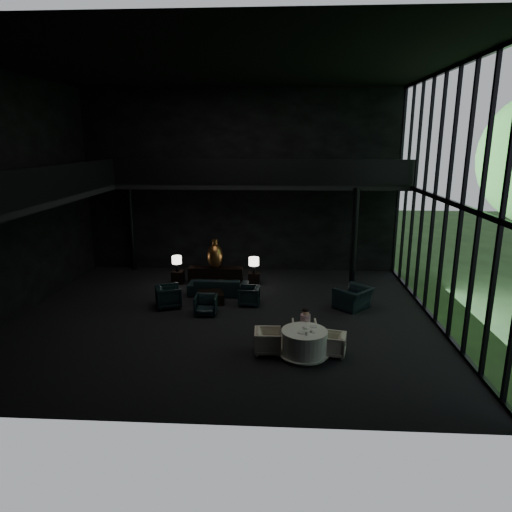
# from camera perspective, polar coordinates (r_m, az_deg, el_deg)

# --- Properties ---
(floor) EXTENTS (14.00, 12.00, 0.02)m
(floor) POSITION_cam_1_polar(r_m,az_deg,el_deg) (15.63, -3.77, -7.66)
(floor) COLOR black
(floor) RESTS_ON ground
(ceiling) EXTENTS (14.00, 12.00, 0.02)m
(ceiling) POSITION_cam_1_polar(r_m,az_deg,el_deg) (14.65, -4.32, 22.75)
(ceiling) COLOR black
(ceiling) RESTS_ON ground
(wall_back) EXTENTS (14.00, 0.04, 8.00)m
(wall_back) POSITION_cam_1_polar(r_m,az_deg,el_deg) (20.54, -1.90, 9.17)
(wall_back) COLOR black
(wall_back) RESTS_ON ground
(wall_front) EXTENTS (14.00, 0.04, 8.00)m
(wall_front) POSITION_cam_1_polar(r_m,az_deg,el_deg) (8.77, -8.96, 2.01)
(wall_front) COLOR black
(wall_front) RESTS_ON ground
(wall_left) EXTENTS (0.04, 12.00, 8.00)m
(wall_left) POSITION_cam_1_polar(r_m,az_deg,el_deg) (16.98, -28.32, 6.39)
(wall_left) COLOR black
(wall_left) RESTS_ON ground
(curtain_wall) EXTENTS (0.20, 12.00, 8.00)m
(curtain_wall) POSITION_cam_1_polar(r_m,az_deg,el_deg) (15.36, 22.81, 6.32)
(curtain_wall) COLOR black
(curtain_wall) RESTS_ON ground
(mezzanine_left) EXTENTS (2.00, 12.00, 0.25)m
(mezzanine_left) POSITION_cam_1_polar(r_m,az_deg,el_deg) (16.48, -25.34, 6.54)
(mezzanine_left) COLOR black
(mezzanine_left) RESTS_ON wall_left
(mezzanine_back) EXTENTS (12.00, 2.00, 0.25)m
(mezzanine_back) POSITION_cam_1_polar(r_m,az_deg,el_deg) (19.48, 0.80, 8.90)
(mezzanine_back) COLOR black
(mezzanine_back) RESTS_ON wall_back
(railing_left) EXTENTS (0.06, 12.00, 1.00)m
(railing_left) POSITION_cam_1_polar(r_m,az_deg,el_deg) (15.97, -22.38, 8.80)
(railing_left) COLOR black
(railing_left) RESTS_ON mezzanine_left
(railing_back) EXTENTS (12.00, 0.06, 1.00)m
(railing_back) POSITION_cam_1_polar(r_m,az_deg,el_deg) (18.44, 0.67, 10.46)
(railing_back) COLOR black
(railing_back) RESTS_ON mezzanine_back
(column_nw) EXTENTS (0.24, 0.24, 4.00)m
(column_nw) POSITION_cam_1_polar(r_m,az_deg,el_deg) (21.56, -15.31, 3.55)
(column_nw) COLOR black
(column_nw) RESTS_ON floor
(column_ne) EXTENTS (0.24, 0.24, 4.00)m
(column_ne) POSITION_cam_1_polar(r_m,az_deg,el_deg) (19.00, 12.18, 2.33)
(column_ne) COLOR black
(column_ne) RESTS_ON floor
(console) EXTENTS (2.25, 0.51, 0.71)m
(console) POSITION_cam_1_polar(r_m,az_deg,el_deg) (19.06, -5.06, -2.46)
(console) COLOR black
(console) RESTS_ON floor
(bronze_urn) EXTENTS (0.64, 0.64, 1.20)m
(bronze_urn) POSITION_cam_1_polar(r_m,az_deg,el_deg) (18.77, -5.14, 0.03)
(bronze_urn) COLOR #A98132
(bronze_urn) RESTS_ON console
(side_table_left) EXTENTS (0.48, 0.48, 0.53)m
(side_table_left) POSITION_cam_1_polar(r_m,az_deg,el_deg) (19.42, -9.71, -2.58)
(side_table_left) COLOR black
(side_table_left) RESTS_ON floor
(table_lamp_left) EXTENTS (0.40, 0.40, 0.66)m
(table_lamp_left) POSITION_cam_1_polar(r_m,az_deg,el_deg) (19.12, -9.87, -0.55)
(table_lamp_left) COLOR black
(table_lamp_left) RESTS_ON side_table_left
(side_table_right) EXTENTS (0.46, 0.46, 0.51)m
(side_table_right) POSITION_cam_1_polar(r_m,az_deg,el_deg) (18.95, -0.24, -2.82)
(side_table_right) COLOR black
(side_table_right) RESTS_ON floor
(table_lamp_right) EXTENTS (0.41, 0.41, 0.69)m
(table_lamp_right) POSITION_cam_1_polar(r_m,az_deg,el_deg) (18.58, -0.27, -0.77)
(table_lamp_right) COLOR black
(table_lamp_right) RESTS_ON side_table_right
(sofa) EXTENTS (2.56, 0.78, 1.00)m
(sofa) POSITION_cam_1_polar(r_m,az_deg,el_deg) (17.71, -4.72, -3.29)
(sofa) COLOR black
(sofa) RESTS_ON floor
(lounge_armchair_west) EXTENTS (1.16, 1.20, 0.97)m
(lounge_armchair_west) POSITION_cam_1_polar(r_m,az_deg,el_deg) (16.67, -10.88, -4.69)
(lounge_armchair_west) COLOR black
(lounge_armchair_west) RESTS_ON floor
(lounge_armchair_east) EXTENTS (0.70, 0.75, 0.73)m
(lounge_armchair_east) POSITION_cam_1_polar(r_m,az_deg,el_deg) (16.62, -0.89, -4.91)
(lounge_armchair_east) COLOR black
(lounge_armchair_east) RESTS_ON floor
(lounge_armchair_south) EXTENTS (0.73, 0.69, 0.74)m
(lounge_armchair_south) POSITION_cam_1_polar(r_m,az_deg,el_deg) (15.82, -6.27, -6.00)
(lounge_armchair_south) COLOR black
(lounge_armchair_south) RESTS_ON floor
(window_armchair) EXTENTS (1.51, 1.53, 1.14)m
(window_armchair) POSITION_cam_1_polar(r_m,az_deg,el_deg) (16.57, 12.07, -4.56)
(window_armchair) COLOR black
(window_armchair) RESTS_ON floor
(coffee_table) EXTENTS (1.07, 1.07, 0.39)m
(coffee_table) POSITION_cam_1_polar(r_m,az_deg,el_deg) (16.97, -5.64, -5.18)
(coffee_table) COLOR black
(coffee_table) RESTS_ON floor
(dining_table) EXTENTS (1.45, 1.45, 0.75)m
(dining_table) POSITION_cam_1_polar(r_m,az_deg,el_deg) (12.95, 6.02, -10.97)
(dining_table) COLOR white
(dining_table) RESTS_ON floor
(dining_chair_north) EXTENTS (0.70, 0.66, 0.70)m
(dining_chair_north) POSITION_cam_1_polar(r_m,az_deg,el_deg) (13.70, 6.06, -9.40)
(dining_chair_north) COLOR #B8A993
(dining_chair_north) RESTS_ON floor
(dining_chair_east) EXTENTS (0.68, 0.71, 0.62)m
(dining_chair_east) POSITION_cam_1_polar(r_m,az_deg,el_deg) (13.12, 9.58, -10.83)
(dining_chair_east) COLOR #BBB08E
(dining_chair_east) RESTS_ON floor
(dining_chair_west) EXTENTS (0.71, 0.75, 0.75)m
(dining_chair_west) POSITION_cam_1_polar(r_m,az_deg,el_deg) (13.03, 1.51, -10.50)
(dining_chair_west) COLOR #C9B595
(dining_chair_west) RESTS_ON floor
(child) EXTENTS (0.29, 0.29, 0.63)m
(child) POSITION_cam_1_polar(r_m,az_deg,el_deg) (13.60, 6.20, -7.71)
(child) COLOR pink
(child) RESTS_ON dining_chair_north
(plate_a) EXTENTS (0.29, 0.29, 0.01)m
(plate_a) POSITION_cam_1_polar(r_m,az_deg,el_deg) (12.64, 5.76, -9.49)
(plate_a) COLOR white
(plate_a) RESTS_ON dining_table
(plate_b) EXTENTS (0.27, 0.27, 0.01)m
(plate_b) POSITION_cam_1_polar(r_m,az_deg,el_deg) (13.06, 7.18, -8.72)
(plate_b) COLOR white
(plate_b) RESTS_ON dining_table
(saucer) EXTENTS (0.16, 0.16, 0.01)m
(saucer) POSITION_cam_1_polar(r_m,az_deg,el_deg) (12.69, 7.18, -9.45)
(saucer) COLOR white
(saucer) RESTS_ON dining_table
(coffee_cup) EXTENTS (0.09, 0.09, 0.07)m
(coffee_cup) POSITION_cam_1_polar(r_m,az_deg,el_deg) (12.67, 6.93, -9.27)
(coffee_cup) COLOR white
(coffee_cup) RESTS_ON saucer
(cereal_bowl) EXTENTS (0.15, 0.15, 0.08)m
(cereal_bowl) POSITION_cam_1_polar(r_m,az_deg,el_deg) (12.90, 6.16, -8.84)
(cereal_bowl) COLOR white
(cereal_bowl) RESTS_ON dining_table
(cream_pot) EXTENTS (0.07, 0.07, 0.07)m
(cream_pot) POSITION_cam_1_polar(r_m,az_deg,el_deg) (12.48, 6.32, -9.67)
(cream_pot) COLOR #99999E
(cream_pot) RESTS_ON dining_table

